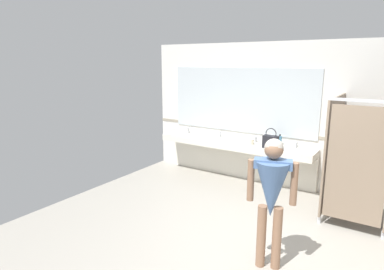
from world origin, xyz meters
The scene contains 9 objects.
ground_plane centered at (0.00, 0.00, -0.05)m, with size 7.39×5.88×0.10m, color #9E998E.
wall_back centered at (0.00, 2.70, 1.40)m, with size 7.39×0.12×2.81m, color silver.
wall_back_tile_band centered at (0.00, 2.64, 1.05)m, with size 7.39×0.01×0.06m, color #9E937F.
vanity_counter centered at (-1.62, 2.43, 0.62)m, with size 3.27×0.55×0.95m.
mirror_panel centered at (-1.62, 2.63, 1.65)m, with size 3.17×0.02×1.32m, color silver.
person_standing centered at (0.08, -0.13, 1.00)m, with size 0.54×0.51×1.59m.
handbag centered at (-0.79, 2.21, 0.97)m, with size 0.28×0.15×0.38m.
soap_dispenser centered at (-0.72, 2.51, 0.94)m, with size 0.07×0.07×0.22m.
paper_cup centered at (-1.18, 2.26, 0.89)m, with size 0.07×0.07×0.10m, color beige.
Camera 1 is at (1.26, -3.61, 2.43)m, focal length 30.84 mm.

